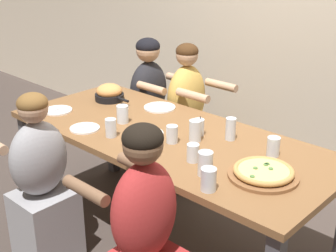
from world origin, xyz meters
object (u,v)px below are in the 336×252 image
(empty_plate_c, at_px, (146,134))
(drinking_glass_g, at_px, (193,154))
(pizza_board_main, at_px, (263,173))
(diner_far_midleft, at_px, (186,123))
(diner_near_midright, at_px, (145,247))
(empty_plate_b, at_px, (85,128))
(diner_far_left, at_px, (149,110))
(drinking_glass_d, at_px, (231,129))
(drinking_glass_a, at_px, (273,147))
(drinking_glass_c, at_px, (111,129))
(skillet_bowl, at_px, (109,93))
(cocktail_glass_blue, at_px, (199,128))
(drinking_glass_b, at_px, (209,179))
(diner_near_midleft, at_px, (42,189))
(drinking_glass_f, at_px, (172,135))
(drinking_glass_h, at_px, (123,115))
(empty_plate_a, at_px, (160,107))
(empty_plate_d, at_px, (58,110))
(drinking_glass_i, at_px, (205,165))
(drinking_glass_e, at_px, (195,132))

(empty_plate_c, relative_size, drinking_glass_g, 2.11)
(pizza_board_main, bearing_deg, diner_far_midleft, 146.83)
(diner_near_midright, bearing_deg, empty_plate_b, 67.96)
(diner_far_left, bearing_deg, drinking_glass_d, 67.53)
(drinking_glass_a, height_order, drinking_glass_c, drinking_glass_c)
(skillet_bowl, bearing_deg, empty_plate_c, -22.41)
(skillet_bowl, bearing_deg, drinking_glass_c, -39.80)
(skillet_bowl, relative_size, drinking_glass_c, 2.75)
(cocktail_glass_blue, bearing_deg, drinking_glass_g, -55.38)
(drinking_glass_b, bearing_deg, cocktail_glass_blue, 133.41)
(drinking_glass_c, distance_m, diner_near_midleft, 0.55)
(diner_near_midright, height_order, diner_far_left, diner_near_midright)
(diner_near_midright, bearing_deg, drinking_glass_c, 59.78)
(drinking_glass_a, distance_m, drinking_glass_f, 0.59)
(drinking_glass_b, relative_size, drinking_glass_f, 1.09)
(pizza_board_main, xyz_separation_m, drinking_glass_b, (-0.12, -0.29, 0.03))
(drinking_glass_h, xyz_separation_m, diner_far_midleft, (-0.09, 0.75, -0.30))
(empty_plate_c, bearing_deg, empty_plate_b, -149.50)
(drinking_glass_a, bearing_deg, empty_plate_a, 172.68)
(empty_plate_d, distance_m, diner_far_midleft, 1.03)
(empty_plate_d, height_order, drinking_glass_b, drinking_glass_b)
(drinking_glass_g, xyz_separation_m, diner_far_midleft, (-0.79, 0.87, -0.29))
(empty_plate_c, height_order, cocktail_glass_blue, cocktail_glass_blue)
(drinking_glass_f, height_order, diner_far_left, diner_far_left)
(drinking_glass_d, xyz_separation_m, drinking_glass_i, (0.17, -0.46, -0.01))
(empty_plate_d, xyz_separation_m, diner_near_midright, (1.32, -0.44, -0.25))
(drinking_glass_i, bearing_deg, skillet_bowl, 160.73)
(empty_plate_d, height_order, cocktail_glass_blue, cocktail_glass_blue)
(empty_plate_c, relative_size, diner_near_midleft, 0.19)
(cocktail_glass_blue, distance_m, drinking_glass_b, 0.68)
(diner_near_midright, bearing_deg, pizza_board_main, -24.24)
(pizza_board_main, distance_m, diner_far_left, 1.79)
(diner_far_left, bearing_deg, drinking_glass_a, 71.09)
(skillet_bowl, distance_m, drinking_glass_f, 0.91)
(skillet_bowl, relative_size, diner_near_midleft, 0.28)
(diner_near_midleft, xyz_separation_m, diner_far_midleft, (-0.03, 1.36, 0.03))
(empty_plate_d, bearing_deg, drinking_glass_a, 15.20)
(drinking_glass_h, bearing_deg, diner_far_midleft, 96.53)
(drinking_glass_h, xyz_separation_m, diner_near_midleft, (-0.06, -0.61, -0.33))
(pizza_board_main, distance_m, drinking_glass_f, 0.63)
(empty_plate_d, xyz_separation_m, drinking_glass_c, (0.61, -0.04, 0.04))
(empty_plate_b, bearing_deg, pizza_board_main, 10.71)
(diner_far_midleft, bearing_deg, drinking_glass_d, 57.39)
(drinking_glass_b, bearing_deg, drinking_glass_c, 172.61)
(skillet_bowl, xyz_separation_m, empty_plate_a, (0.40, 0.12, -0.05))
(diner_far_left, bearing_deg, drinking_glass_b, 54.17)
(empty_plate_d, distance_m, drinking_glass_e, 1.07)
(drinking_glass_e, bearing_deg, diner_far_left, 148.11)
(empty_plate_a, xyz_separation_m, cocktail_glass_blue, (0.51, -0.19, 0.04))
(drinking_glass_a, distance_m, drinking_glass_g, 0.46)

